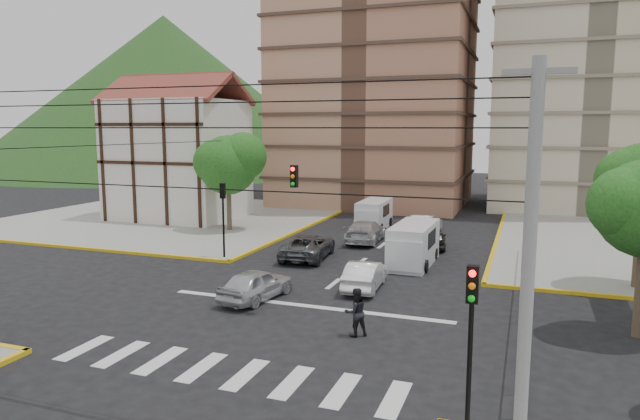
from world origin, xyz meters
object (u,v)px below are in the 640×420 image
at_px(traffic_light_se, 471,325).
at_px(van_left_lane, 373,215).
at_px(traffic_light_nw, 223,208).
at_px(car_silver_front_left, 256,284).
at_px(pedestrian_crosswalk, 356,312).
at_px(car_white_front_right, 365,275).
at_px(van_right_lane, 413,246).

height_order(traffic_light_se, van_left_lane, traffic_light_se).
xyz_separation_m(traffic_light_nw, car_silver_front_left, (5.35, -6.50, -2.40)).
bearing_deg(pedestrian_crosswalk, car_silver_front_left, -67.27).
bearing_deg(car_white_front_right, van_right_lane, -106.36).
relative_size(traffic_light_nw, car_silver_front_left, 1.05).
bearing_deg(pedestrian_crosswalk, traffic_light_se, 86.64).
xyz_separation_m(traffic_light_se, van_left_lane, (-9.97, 28.69, -2.05)).
xyz_separation_m(van_right_lane, car_white_front_right, (-1.25, -5.46, -0.44)).
height_order(van_right_lane, car_silver_front_left, van_right_lane).
distance_m(van_right_lane, pedestrian_crosswalk, 11.69).
bearing_deg(van_right_lane, car_silver_front_left, -120.23).
height_order(van_left_lane, car_white_front_right, van_left_lane).
xyz_separation_m(van_right_lane, car_silver_front_left, (-5.42, -8.85, -0.42)).
bearing_deg(car_white_front_right, pedestrian_crosswalk, 99.01).
bearing_deg(van_right_lane, traffic_light_se, -73.68).
xyz_separation_m(traffic_light_se, car_white_front_right, (-6.08, 12.49, -2.42)).
xyz_separation_m(traffic_light_nw, van_right_lane, (10.77, 2.35, -1.98)).
height_order(van_right_lane, car_white_front_right, van_right_lane).
bearing_deg(van_left_lane, car_white_front_right, -77.41).
xyz_separation_m(traffic_light_se, car_silver_front_left, (-10.25, 9.10, -2.40)).
distance_m(traffic_light_se, van_left_lane, 30.44).
height_order(van_right_lane, van_left_lane, van_right_lane).
relative_size(traffic_light_nw, van_right_lane, 0.84).
distance_m(traffic_light_se, van_right_lane, 18.69).
height_order(traffic_light_se, van_right_lane, traffic_light_se).
distance_m(van_left_lane, car_silver_front_left, 19.60).
bearing_deg(traffic_light_se, traffic_light_nw, 135.00).
height_order(traffic_light_nw, car_white_front_right, traffic_light_nw).
bearing_deg(van_right_lane, pedestrian_crosswalk, -88.12).
xyz_separation_m(car_silver_front_left, pedestrian_crosswalk, (5.55, -2.83, 0.21)).
bearing_deg(traffic_light_nw, traffic_light_se, -45.00).
xyz_separation_m(traffic_light_nw, van_left_lane, (5.63, 13.09, -2.05)).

